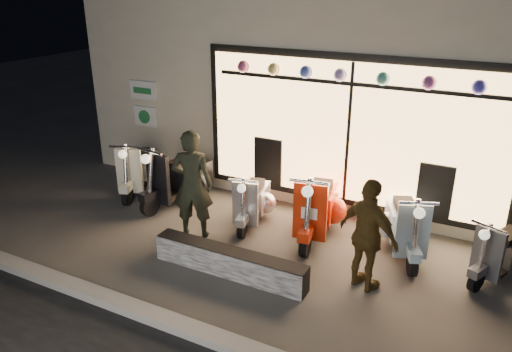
{
  "coord_description": "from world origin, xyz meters",
  "views": [
    {
      "loc": [
        3.15,
        -5.97,
        4.01
      ],
      "look_at": [
        -0.28,
        0.6,
        1.05
      ],
      "focal_mm": 35.0,
      "sensor_mm": 36.0,
      "label": 1
    }
  ],
  "objects_px": {
    "scooter_red": "(318,206)",
    "scooter_silver": "(253,199)",
    "woman": "(368,236)",
    "graffiti_barrier": "(230,262)",
    "man": "(192,184)"
  },
  "relations": [
    {
      "from": "scooter_red",
      "to": "man",
      "type": "distance_m",
      "value": 2.11
    },
    {
      "from": "scooter_silver",
      "to": "woman",
      "type": "xyz_separation_m",
      "value": [
        2.33,
        -1.13,
        0.41
      ]
    },
    {
      "from": "scooter_red",
      "to": "man",
      "type": "bearing_deg",
      "value": -157.37
    },
    {
      "from": "graffiti_barrier",
      "to": "scooter_red",
      "type": "xyz_separation_m",
      "value": [
        0.65,
        1.82,
        0.27
      ]
    },
    {
      "from": "scooter_red",
      "to": "man",
      "type": "relative_size",
      "value": 0.91
    },
    {
      "from": "man",
      "to": "woman",
      "type": "bearing_deg",
      "value": 155.05
    },
    {
      "from": "graffiti_barrier",
      "to": "woman",
      "type": "height_order",
      "value": "woman"
    },
    {
      "from": "graffiti_barrier",
      "to": "man",
      "type": "height_order",
      "value": "man"
    },
    {
      "from": "man",
      "to": "scooter_red",
      "type": "bearing_deg",
      "value": -170.53
    },
    {
      "from": "scooter_red",
      "to": "woman",
      "type": "height_order",
      "value": "woman"
    },
    {
      "from": "scooter_red",
      "to": "scooter_silver",
      "type": "bearing_deg",
      "value": 176.68
    },
    {
      "from": "graffiti_barrier",
      "to": "man",
      "type": "distance_m",
      "value": 1.53
    },
    {
      "from": "scooter_silver",
      "to": "woman",
      "type": "bearing_deg",
      "value": -38.39
    },
    {
      "from": "scooter_red",
      "to": "woman",
      "type": "distance_m",
      "value": 1.73
    },
    {
      "from": "man",
      "to": "scooter_silver",
      "type": "bearing_deg",
      "value": -143.68
    }
  ]
}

